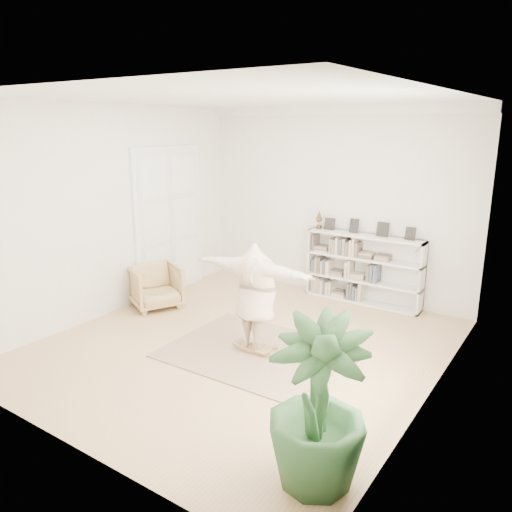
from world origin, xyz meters
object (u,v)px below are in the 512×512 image
(bookshelf, at_px, (363,270))
(person, at_px, (255,294))
(rocker_board, at_px, (255,348))
(armchair, at_px, (156,286))
(houseplant, at_px, (317,404))

(bookshelf, xyz_separation_m, person, (-0.46, -2.90, 0.27))
(rocker_board, bearing_deg, armchair, 167.00)
(rocker_board, distance_m, houseplant, 2.91)
(bookshelf, height_order, person, person)
(bookshelf, distance_m, rocker_board, 3.00)
(armchair, relative_size, rocker_board, 1.84)
(person, bearing_deg, armchair, -13.00)
(rocker_board, height_order, person, person)
(rocker_board, xyz_separation_m, houseplant, (2.01, -1.97, 0.76))
(bookshelf, relative_size, person, 1.13)
(armchair, height_order, houseplant, houseplant)
(rocker_board, distance_m, person, 0.84)
(armchair, distance_m, houseplant, 5.26)
(bookshelf, bearing_deg, rocker_board, -98.96)
(person, bearing_deg, bookshelf, -99.90)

